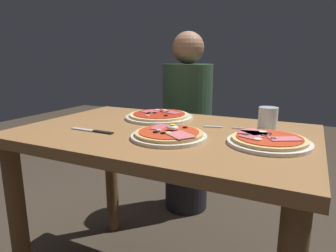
{
  "coord_description": "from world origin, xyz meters",
  "views": [
    {
      "loc": [
        0.51,
        -1.0,
        1.02
      ],
      "look_at": [
        0.04,
        -0.05,
        0.77
      ],
      "focal_mm": 31.57,
      "sensor_mm": 36.0,
      "label": 1
    }
  ],
  "objects": [
    {
      "name": "diner_person",
      "position": [
        -0.22,
        0.76,
        0.56
      ],
      "size": [
        0.32,
        0.32,
        1.18
      ],
      "rotation": [
        0.0,
        0.0,
        3.14
      ],
      "color": "black",
      "rests_on": "ground"
    },
    {
      "name": "knife",
      "position": [
        -0.22,
        -0.14,
        0.75
      ],
      "size": [
        0.2,
        0.02,
        0.01
      ],
      "color": "silver",
      "rests_on": "dining_table"
    },
    {
      "name": "pizza_foreground",
      "position": [
        0.07,
        -0.1,
        0.76
      ],
      "size": [
        0.27,
        0.27,
        0.05
      ],
      "color": "silver",
      "rests_on": "dining_table"
    },
    {
      "name": "dining_table",
      "position": [
        0.0,
        0.0,
        0.61
      ],
      "size": [
        1.13,
        0.74,
        0.74
      ],
      "color": "olive",
      "rests_on": "ground"
    },
    {
      "name": "pizza_across_right",
      "position": [
        0.4,
        -0.03,
        0.76
      ],
      "size": [
        0.27,
        0.27,
        0.03
      ],
      "color": "white",
      "rests_on": "dining_table"
    },
    {
      "name": "pizza_across_left",
      "position": [
        -0.12,
        0.19,
        0.75
      ],
      "size": [
        0.31,
        0.31,
        0.03
      ],
      "color": "silver",
      "rests_on": "dining_table"
    },
    {
      "name": "fork",
      "position": [
        0.19,
        0.13,
        0.75
      ],
      "size": [
        0.16,
        0.05,
        0.0
      ],
      "color": "silver",
      "rests_on": "dining_table"
    },
    {
      "name": "water_glass_near",
      "position": [
        0.36,
        0.18,
        0.78
      ],
      "size": [
        0.07,
        0.07,
        0.09
      ],
      "color": "silver",
      "rests_on": "dining_table"
    }
  ]
}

